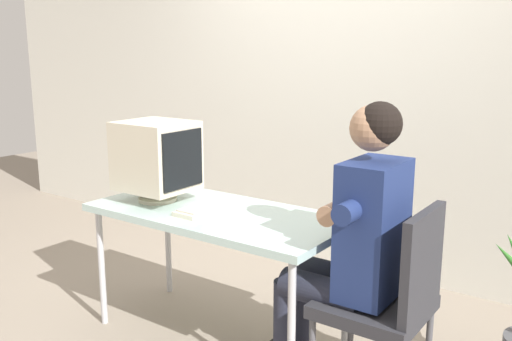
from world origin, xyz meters
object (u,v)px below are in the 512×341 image
(desk, at_px, (217,220))
(person_seated, at_px, (352,240))
(keyboard, at_px, (210,207))
(crt_monitor, at_px, (157,156))
(office_chair, at_px, (389,296))

(desk, bearing_deg, person_seated, -1.37)
(desk, distance_m, keyboard, 0.08)
(crt_monitor, relative_size, person_seated, 0.33)
(desk, relative_size, office_chair, 1.52)
(keyboard, bearing_deg, person_seated, -1.12)
(office_chair, relative_size, person_seated, 0.68)
(crt_monitor, bearing_deg, person_seated, 0.87)
(desk, relative_size, person_seated, 1.03)
(keyboard, bearing_deg, crt_monitor, -174.33)
(keyboard, bearing_deg, office_chair, -0.92)
(crt_monitor, bearing_deg, keyboard, 5.67)
(desk, bearing_deg, crt_monitor, -174.68)
(crt_monitor, xyz_separation_m, person_seated, (1.19, 0.02, -0.25))
(crt_monitor, height_order, person_seated, person_seated)
(crt_monitor, distance_m, keyboard, 0.42)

